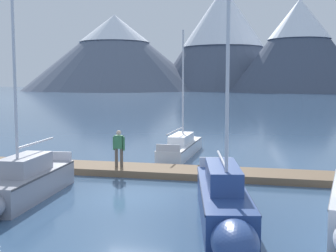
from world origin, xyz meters
TOP-DOWN VIEW (x-y plane):
  - ground_plane at (0.00, 0.00)m, footprint 700.00×700.00m
  - mountain_west_summit at (-70.27, 198.21)m, footprint 92.05×92.05m
  - mountain_central_massif at (-17.22, 210.59)m, footprint 67.14×67.14m
  - mountain_shoulder_ridge at (17.60, 180.17)m, footprint 57.26×57.26m
  - dock at (0.00, 4.00)m, footprint 20.11×2.34m
  - sailboat_second_berth at (-3.60, -1.34)m, footprint 1.84×6.14m
  - sailboat_mid_dock_port at (0.03, 9.80)m, footprint 1.49×7.90m
  - sailboat_mid_dock_starboard at (3.55, -2.46)m, footprint 2.53×7.46m
  - person_on_dock at (-1.77, 3.72)m, footprint 0.59×0.27m

SIDE VIEW (x-z plane):
  - ground_plane at x=0.00m, z-range 0.00..0.00m
  - dock at x=0.00m, z-range 0.00..0.30m
  - sailboat_mid_dock_port at x=0.03m, z-range -3.06..4.03m
  - sailboat_second_berth at x=-3.60m, z-range -3.51..4.76m
  - sailboat_mid_dock_starboard at x=3.55m, z-range -3.45..4.79m
  - person_on_dock at x=-1.77m, z-range 0.42..2.11m
  - mountain_west_summit at x=-70.27m, z-range 0.59..38.37m
  - mountain_shoulder_ridge at x=17.60m, z-range 0.89..39.75m
  - mountain_central_massif at x=-17.22m, z-range 1.90..53.34m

